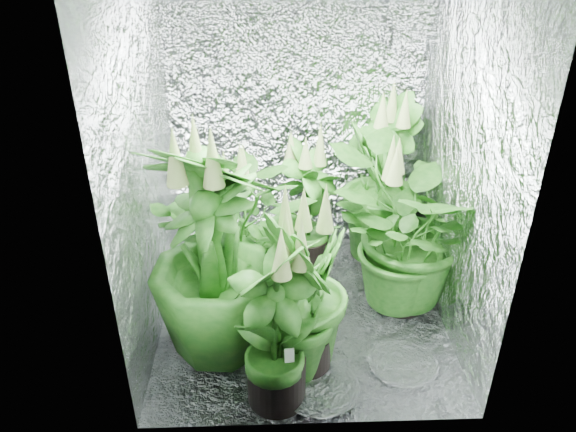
% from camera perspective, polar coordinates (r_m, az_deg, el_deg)
% --- Properties ---
extents(ground, '(1.60, 1.60, 0.00)m').
position_cam_1_polar(ground, '(3.34, 1.42, -9.74)').
color(ground, silver).
rests_on(ground, ground).
extents(walls, '(1.62, 1.62, 2.00)m').
position_cam_1_polar(walls, '(2.81, 1.67, 6.23)').
color(walls, silver).
rests_on(walls, ground).
extents(plant_a, '(0.95, 0.95, 1.04)m').
position_cam_1_polar(plant_a, '(3.10, -4.97, -1.95)').
color(plant_a, black).
rests_on(plant_a, ground).
extents(plant_b, '(0.64, 0.64, 0.96)m').
position_cam_1_polar(plant_b, '(3.47, 2.03, 0.61)').
color(plant_b, black).
rests_on(plant_b, ground).
extents(plant_c, '(0.71, 0.71, 1.17)m').
position_cam_1_polar(plant_c, '(3.62, 9.03, 3.55)').
color(plant_c, black).
rests_on(plant_c, ground).
extents(plant_d, '(0.86, 0.86, 1.29)m').
position_cam_1_polar(plant_d, '(2.77, -7.52, -3.75)').
color(plant_d, black).
rests_on(plant_d, ground).
extents(plant_e, '(1.15, 1.15, 1.05)m').
position_cam_1_polar(plant_e, '(3.18, 12.17, -1.66)').
color(plant_e, black).
rests_on(plant_e, ground).
extents(plant_f, '(0.68, 0.68, 1.00)m').
position_cam_1_polar(plant_f, '(2.55, -1.24, -11.02)').
color(plant_f, black).
rests_on(plant_f, ground).
extents(plant_g, '(0.54, 0.54, 1.01)m').
position_cam_1_polar(plant_g, '(2.69, 1.85, -8.16)').
color(plant_g, black).
rests_on(plant_g, ground).
extents(circulation_fan, '(0.18, 0.33, 0.38)m').
position_cam_1_polar(circulation_fan, '(3.50, 10.92, -4.92)').
color(circulation_fan, black).
rests_on(circulation_fan, ground).
extents(plant_label, '(0.05, 0.02, 0.07)m').
position_cam_1_polar(plant_label, '(2.63, 0.14, -13.98)').
color(plant_label, white).
rests_on(plant_label, plant_f).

